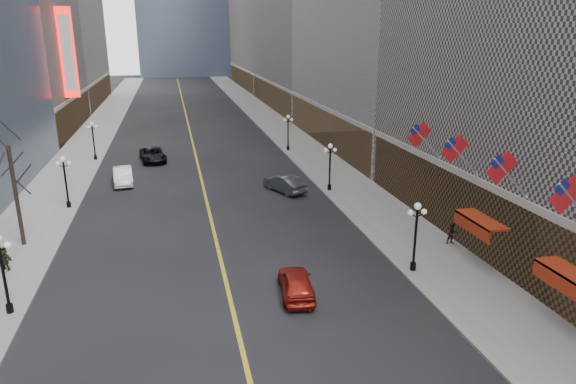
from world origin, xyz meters
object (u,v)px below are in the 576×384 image
car_nb_far (153,155)px  car_sb_far (284,183)px  streetlamp_east_2 (330,162)px  streetlamp_west_1 (2,266)px  streetlamp_west_3 (93,137)px  car_nb_mid (123,176)px  car_sb_mid (296,283)px  streetlamp_east_1 (416,230)px  streetlamp_east_3 (288,129)px  streetlamp_west_2 (65,177)px

car_nb_far → car_sb_far: 19.85m
streetlamp_east_2 → streetlamp_west_1: (-23.60, -18.00, 0.00)m
streetlamp_east_2 → streetlamp_west_3: (-23.60, 18.00, 0.00)m
car_nb_mid → car_sb_far: 16.53m
streetlamp_west_3 → car_sb_mid: bearing=-67.3°
car_nb_far → car_sb_mid: 36.52m
streetlamp_east_2 → streetlamp_east_1: bearing=-90.0°
car_sb_far → streetlamp_west_1: bearing=19.7°
streetlamp_east_3 → car_nb_far: size_ratio=0.79×
streetlamp_west_3 → streetlamp_east_3: bearing=0.0°
streetlamp_west_1 → car_sb_far: (19.34, 18.80, -2.08)m
streetlamp_west_3 → car_sb_far: (19.34, -17.20, -2.08)m
car_nb_mid → car_nb_far: bearing=67.4°
streetlamp_east_1 → streetlamp_east_3: (0.00, 36.00, 0.00)m
streetlamp_west_3 → car_sb_mid: size_ratio=0.99×
streetlamp_east_1 → streetlamp_west_3: (-23.60, 36.00, 0.00)m
streetlamp_east_2 → streetlamp_west_3: size_ratio=1.00×
streetlamp_west_3 → streetlamp_west_1: bearing=-90.0°
car_sb_mid → car_sb_far: car_sb_far is taller
streetlamp_west_3 → car_sb_mid: streetlamp_west_3 is taller
streetlamp_west_2 → streetlamp_east_2: bearing=0.0°
streetlamp_east_2 → car_nb_mid: size_ratio=0.88×
streetlamp_west_2 → car_nb_far: bearing=67.3°
streetlamp_east_1 → streetlamp_west_3: same height
streetlamp_west_2 → car_nb_far: 17.60m
streetlamp_west_3 → car_nb_mid: bearing=-70.0°
streetlamp_east_3 → car_nb_mid: streetlamp_east_3 is taller
streetlamp_east_1 → streetlamp_west_1: 23.60m
streetlamp_east_3 → car_nb_far: streetlamp_east_3 is taller
streetlamp_east_1 → car_nb_far: bearing=116.3°
streetlamp_east_1 → car_sb_far: 19.38m
streetlamp_west_1 → car_nb_far: (6.73, 34.12, -2.10)m
streetlamp_east_2 → car_sb_mid: (-7.99, -19.30, -2.12)m
streetlamp_east_3 → streetlamp_west_3: size_ratio=1.00×
car_sb_mid → streetlamp_west_2: bearing=-44.9°
streetlamp_west_2 → car_sb_far: bearing=2.4°
streetlamp_west_1 → car_sb_far: streetlamp_west_1 is taller
car_sb_mid → streetlamp_east_1: bearing=-164.6°
streetlamp_east_3 → car_nb_mid: (-19.59, -11.02, -2.06)m
streetlamp_east_3 → streetlamp_west_1: size_ratio=1.00×
streetlamp_east_2 → car_nb_mid: (-19.59, 6.98, -2.06)m
streetlamp_west_2 → car_nb_mid: streetlamp_west_2 is taller
streetlamp_west_1 → car_nb_mid: 25.39m
streetlamp_east_3 → car_sb_far: streetlamp_east_3 is taller
streetlamp_east_1 → car_sb_mid: (-7.99, -1.30, -2.12)m
streetlamp_east_2 → streetlamp_east_3: same height
streetlamp_east_2 → streetlamp_west_1: same height
streetlamp_west_2 → car_sb_far: streetlamp_west_2 is taller
streetlamp_east_3 → car_sb_far: (-4.26, -17.20, -2.08)m
car_nb_far → car_sb_mid: size_ratio=1.26×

